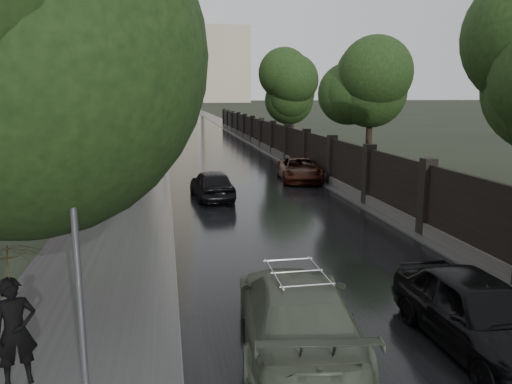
% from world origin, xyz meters
% --- Properties ---
extents(road, '(8.00, 420.00, 0.02)m').
position_xyz_m(road, '(0.00, 190.00, 0.01)').
color(road, black).
rests_on(road, ground).
extents(sidewalk_left, '(4.00, 420.00, 0.16)m').
position_xyz_m(sidewalk_left, '(-6.00, 190.00, 0.08)').
color(sidewalk_left, '#2D2D2D').
rests_on(sidewalk_left, ground).
extents(verge_right, '(3.00, 420.00, 0.08)m').
position_xyz_m(verge_right, '(5.50, 190.00, 0.04)').
color(verge_right, '#2D2D2D').
rests_on(verge_right, ground).
extents(fence_right, '(0.45, 75.72, 2.70)m').
position_xyz_m(fence_right, '(4.60, 32.01, 1.01)').
color(fence_right, '#383533').
rests_on(fence_right, ground).
extents(tree_left_far, '(4.25, 4.25, 7.39)m').
position_xyz_m(tree_left_far, '(-8.00, 30.00, 5.24)').
color(tree_left_far, black).
rests_on(tree_left_far, ground).
extents(tree_right_b, '(4.08, 4.08, 7.01)m').
position_xyz_m(tree_right_b, '(7.50, 22.00, 4.95)').
color(tree_right_b, black).
rests_on(tree_right_b, ground).
extents(tree_right_c, '(4.08, 4.08, 7.01)m').
position_xyz_m(tree_right_c, '(7.50, 40.00, 4.95)').
color(tree_right_c, black).
rests_on(tree_right_c, ground).
extents(lamp_post, '(0.25, 0.12, 5.11)m').
position_xyz_m(lamp_post, '(-5.40, 1.50, 2.67)').
color(lamp_post, '#59595E').
rests_on(lamp_post, ground).
extents(traffic_light, '(0.16, 0.32, 4.00)m').
position_xyz_m(traffic_light, '(-4.30, 24.99, 2.40)').
color(traffic_light, '#59595E').
rests_on(traffic_light, ground).
extents(brick_building, '(24.00, 18.00, 20.00)m').
position_xyz_m(brick_building, '(-18.00, 52.00, 10.00)').
color(brick_building, black).
rests_on(brick_building, ground).
extents(stalinist_tower, '(92.00, 30.00, 159.00)m').
position_xyz_m(stalinist_tower, '(0.00, 300.00, 38.38)').
color(stalinist_tower, tan).
rests_on(stalinist_tower, ground).
extents(volga_sedan, '(2.80, 5.47, 1.52)m').
position_xyz_m(volga_sedan, '(-1.80, 3.16, 0.76)').
color(volga_sedan, '#4E5645').
rests_on(volga_sedan, ground).
extents(hatchback_left, '(2.00, 4.28, 1.42)m').
position_xyz_m(hatchback_left, '(-2.09, 17.41, 0.71)').
color(hatchback_left, black).
rests_on(hatchback_left, ground).
extents(car_right_near, '(1.77, 4.36, 1.48)m').
position_xyz_m(car_right_near, '(1.60, 2.56, 0.74)').
color(car_right_near, black).
rests_on(car_right_near, ground).
extents(car_right_far, '(2.76, 5.03, 1.33)m').
position_xyz_m(car_right_far, '(3.23, 21.51, 0.67)').
color(car_right_far, black).
rests_on(car_right_far, ground).
extents(pedestrian_umbrella, '(1.36, 1.38, 2.83)m').
position_xyz_m(pedestrian_umbrella, '(-6.63, 2.60, 2.05)').
color(pedestrian_umbrella, black).
rests_on(pedestrian_umbrella, sidewalk_left).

